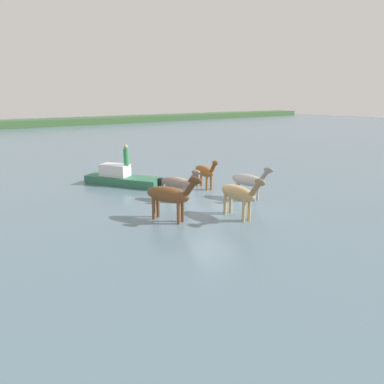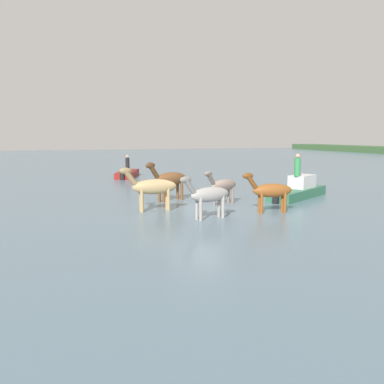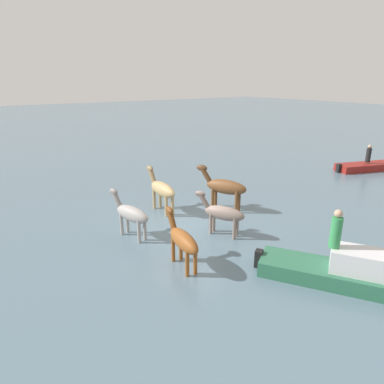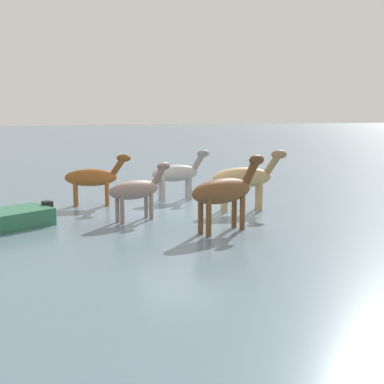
{
  "view_description": "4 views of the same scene",
  "coord_description": "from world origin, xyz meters",
  "px_view_note": "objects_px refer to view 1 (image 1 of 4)",
  "views": [
    {
      "loc": [
        -9.92,
        -12.17,
        5.03
      ],
      "look_at": [
        -0.61,
        0.33,
        0.7
      ],
      "focal_mm": 32.07,
      "sensor_mm": 36.0,
      "label": 1
    },
    {
      "loc": [
        17.36,
        -6.07,
        3.32
      ],
      "look_at": [
        0.37,
        -0.46,
        0.83
      ],
      "focal_mm": 38.03,
      "sensor_mm": 36.0,
      "label": 2
    },
    {
      "loc": [
        7.44,
        11.0,
        5.94
      ],
      "look_at": [
        -0.85,
        -0.94,
        1.12
      ],
      "focal_mm": 31.94,
      "sensor_mm": 36.0,
      "label": 3
    },
    {
      "loc": [
        -15.47,
        3.25,
        3.36
      ],
      "look_at": [
        0.23,
        -0.47,
        0.64
      ],
      "focal_mm": 47.4,
      "sensor_mm": 36.0,
      "label": 4
    }
  ],
  "objects_px": {
    "boat_launch_far": "(122,179)",
    "person_helmsman_aft": "(126,156)",
    "horse_dark_mare": "(239,194)",
    "horse_rear_stallion": "(249,180)",
    "horse_pinto_flank": "(205,171)",
    "horse_dun_straggler": "(178,183)",
    "horse_lead": "(170,195)"
  },
  "relations": [
    {
      "from": "horse_pinto_flank",
      "to": "horse_rear_stallion",
      "type": "bearing_deg",
      "value": 15.17
    },
    {
      "from": "horse_lead",
      "to": "person_helmsman_aft",
      "type": "relative_size",
      "value": 2.12
    },
    {
      "from": "horse_dun_straggler",
      "to": "person_helmsman_aft",
      "type": "distance_m",
      "value": 4.59
    },
    {
      "from": "person_helmsman_aft",
      "to": "horse_rear_stallion",
      "type": "bearing_deg",
      "value": -60.49
    },
    {
      "from": "horse_dark_mare",
      "to": "person_helmsman_aft",
      "type": "bearing_deg",
      "value": -170.07
    },
    {
      "from": "horse_dun_straggler",
      "to": "person_helmsman_aft",
      "type": "relative_size",
      "value": 1.76
    },
    {
      "from": "horse_pinto_flank",
      "to": "person_helmsman_aft",
      "type": "height_order",
      "value": "person_helmsman_aft"
    },
    {
      "from": "horse_dark_mare",
      "to": "horse_dun_straggler",
      "type": "relative_size",
      "value": 1.2
    },
    {
      "from": "horse_lead",
      "to": "horse_dun_straggler",
      "type": "height_order",
      "value": "horse_lead"
    },
    {
      "from": "horse_dark_mare",
      "to": "person_helmsman_aft",
      "type": "relative_size",
      "value": 2.12
    },
    {
      "from": "horse_rear_stallion",
      "to": "horse_pinto_flank",
      "type": "distance_m",
      "value": 3.05
    },
    {
      "from": "horse_dark_mare",
      "to": "horse_rear_stallion",
      "type": "xyz_separation_m",
      "value": [
        2.38,
        1.74,
        -0.1
      ]
    },
    {
      "from": "person_helmsman_aft",
      "to": "horse_pinto_flank",
      "type": "bearing_deg",
      "value": -46.38
    },
    {
      "from": "horse_dun_straggler",
      "to": "horse_rear_stallion",
      "type": "distance_m",
      "value": 3.57
    },
    {
      "from": "horse_lead",
      "to": "horse_dun_straggler",
      "type": "bearing_deg",
      "value": 113.66
    },
    {
      "from": "boat_launch_far",
      "to": "person_helmsman_aft",
      "type": "bearing_deg",
      "value": -169.86
    },
    {
      "from": "boat_launch_far",
      "to": "person_helmsman_aft",
      "type": "relative_size",
      "value": 3.89
    },
    {
      "from": "boat_launch_far",
      "to": "person_helmsman_aft",
      "type": "height_order",
      "value": "person_helmsman_aft"
    },
    {
      "from": "horse_lead",
      "to": "horse_rear_stallion",
      "type": "height_order",
      "value": "horse_lead"
    },
    {
      "from": "boat_launch_far",
      "to": "person_helmsman_aft",
      "type": "distance_m",
      "value": 1.46
    },
    {
      "from": "horse_dun_straggler",
      "to": "horse_rear_stallion",
      "type": "xyz_separation_m",
      "value": [
        3.04,
        -1.87,
        0.05
      ]
    },
    {
      "from": "horse_dark_mare",
      "to": "horse_rear_stallion",
      "type": "relative_size",
      "value": 1.1
    },
    {
      "from": "horse_lead",
      "to": "person_helmsman_aft",
      "type": "bearing_deg",
      "value": 143.6
    },
    {
      "from": "horse_lead",
      "to": "horse_rear_stallion",
      "type": "xyz_separation_m",
      "value": [
        4.93,
        0.28,
        -0.14
      ]
    },
    {
      "from": "horse_pinto_flank",
      "to": "horse_dun_straggler",
      "type": "bearing_deg",
      "value": -59.07
    },
    {
      "from": "horse_lead",
      "to": "horse_dun_straggler",
      "type": "relative_size",
      "value": 1.21
    },
    {
      "from": "horse_rear_stallion",
      "to": "person_helmsman_aft",
      "type": "height_order",
      "value": "person_helmsman_aft"
    },
    {
      "from": "horse_lead",
      "to": "horse_dun_straggler",
      "type": "xyz_separation_m",
      "value": [
        1.89,
        2.16,
        -0.19
      ]
    },
    {
      "from": "horse_dun_straggler",
      "to": "boat_launch_far",
      "type": "relative_size",
      "value": 0.45
    },
    {
      "from": "horse_dark_mare",
      "to": "horse_rear_stallion",
      "type": "height_order",
      "value": "horse_dark_mare"
    },
    {
      "from": "horse_lead",
      "to": "horse_rear_stallion",
      "type": "bearing_deg",
      "value": 68.21
    },
    {
      "from": "horse_dark_mare",
      "to": "horse_pinto_flank",
      "type": "height_order",
      "value": "horse_dark_mare"
    }
  ]
}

